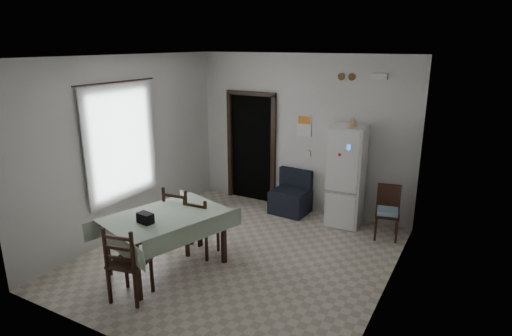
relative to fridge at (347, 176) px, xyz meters
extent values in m
plane|color=#BBAC99|center=(-0.99, -1.93, -0.87)|extent=(4.50, 4.50, 0.00)
cube|color=black|center=(-2.04, 0.53, 0.18)|extent=(0.90, 0.45, 2.10)
cube|color=black|center=(-2.53, 0.29, 0.18)|extent=(0.08, 0.10, 2.18)
cube|color=black|center=(-1.55, 0.29, 0.18)|extent=(0.08, 0.10, 2.18)
cube|color=black|center=(-2.04, 0.29, 1.27)|extent=(1.06, 0.10, 0.08)
cube|color=silver|center=(-3.14, -2.13, 0.68)|extent=(0.10, 1.20, 1.60)
cube|color=silver|center=(-3.03, -2.13, 0.68)|extent=(0.02, 1.45, 1.85)
cylinder|color=black|center=(-3.02, -2.13, 1.63)|extent=(0.02, 1.60, 0.02)
cube|color=white|center=(-0.94, 0.31, 0.75)|extent=(0.28, 0.02, 0.40)
cube|color=orange|center=(-0.94, 0.30, 0.85)|extent=(0.24, 0.01, 0.14)
cube|color=beige|center=(-0.84, 0.31, 0.23)|extent=(0.08, 0.02, 0.12)
cylinder|color=brown|center=(-0.29, 0.30, 1.65)|extent=(0.12, 0.03, 0.12)
cylinder|color=brown|center=(-0.11, 0.30, 1.65)|extent=(0.12, 0.03, 0.12)
cube|color=white|center=(0.36, 0.28, 1.68)|extent=(0.25, 0.07, 0.09)
cone|color=tan|center=(0.04, 0.01, 0.95)|extent=(0.21, 0.21, 0.16)
cube|color=black|center=(-1.73, -3.06, 0.02)|extent=(0.23, 0.15, 0.14)
camera|label=1|loc=(2.00, -6.86, 2.21)|focal=30.00mm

